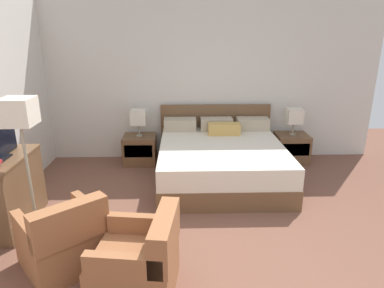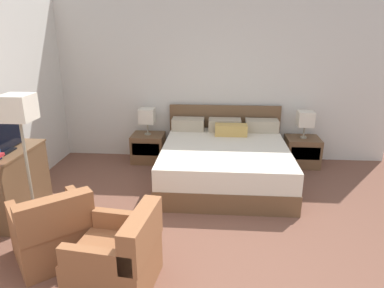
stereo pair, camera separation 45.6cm
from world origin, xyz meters
The scene contains 10 objects.
wall_back centered at (0.00, 3.50, 1.39)m, with size 6.28×0.06×2.77m, color beige.
bed centered at (0.34, 2.46, 0.31)m, with size 1.92×2.05×0.97m.
nightstand_left centered at (-0.97, 3.17, 0.24)m, with size 0.55×0.48×0.49m.
nightstand_right centered at (1.66, 3.17, 0.24)m, with size 0.55×0.48×0.49m.
table_lamp_left centered at (-0.97, 3.17, 0.81)m, with size 0.25×0.25×0.45m.
table_lamp_right centered at (1.66, 3.17, 0.81)m, with size 0.25×0.25×0.45m.
dresser centered at (-2.28, 1.22, 0.43)m, with size 0.48×1.04×0.83m.
armchair_by_window centered at (-1.38, 0.41, 0.28)m, with size 0.96×0.97×0.76m.
armchair_companion centered at (-0.62, 0.06, 0.28)m, with size 0.77×0.76×0.76m.
floor_lamp centered at (-1.86, 0.94, 1.30)m, with size 0.30×0.30×1.56m.
Camera 1 is at (-0.24, -2.42, 2.18)m, focal length 32.00 mm.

